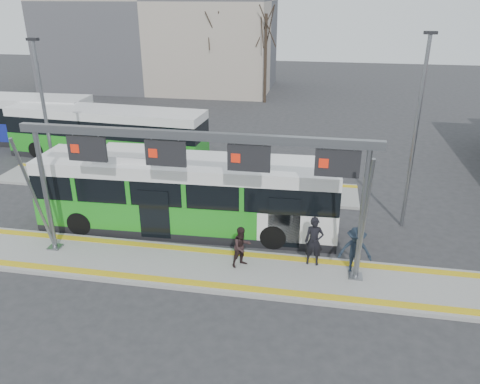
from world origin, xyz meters
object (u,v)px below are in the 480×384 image
(gantry, at_px, (197,161))
(passenger_b, at_px, (242,247))
(hero_bus, at_px, (186,195))
(passenger_c, at_px, (355,251))
(passenger_a, at_px, (314,241))

(gantry, relative_size, passenger_b, 8.08)
(hero_bus, xyz_separation_m, passenger_c, (7.14, -2.68, -0.54))
(passenger_c, bearing_deg, passenger_b, -178.01)
(hero_bus, distance_m, passenger_b, 4.20)
(gantry, distance_m, passenger_b, 3.71)
(gantry, bearing_deg, passenger_c, 2.97)
(gantry, distance_m, passenger_a, 5.36)
(hero_bus, relative_size, passenger_a, 6.73)
(passenger_b, xyz_separation_m, passenger_c, (4.16, 0.22, 0.13))
(hero_bus, distance_m, passenger_c, 7.64)
(hero_bus, bearing_deg, passenger_a, -23.97)
(passenger_a, relative_size, passenger_c, 1.03)
(hero_bus, xyz_separation_m, passenger_b, (2.97, -2.89, -0.67))
(gantry, xyz_separation_m, passenger_c, (5.77, 0.30, -3.21))
(hero_bus, height_order, passenger_c, hero_bus)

